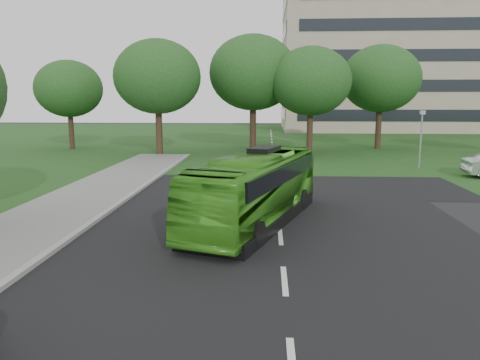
{
  "coord_description": "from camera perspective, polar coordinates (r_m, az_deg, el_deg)",
  "views": [
    {
      "loc": [
        -0.48,
        -13.63,
        4.69
      ],
      "look_at": [
        -1.53,
        4.19,
        1.6
      ],
      "focal_mm": 35.0,
      "sensor_mm": 36.0,
      "label": 1
    }
  ],
  "objects": [
    {
      "name": "office_building",
      "position": [
        79.24,
        20.53,
        14.87
      ],
      "size": [
        40.1,
        20.1,
        25.0
      ],
      "color": "gray",
      "rests_on": "ground"
    },
    {
      "name": "street_surfaces",
      "position": [
        36.68,
        3.51,
        2.5
      ],
      "size": [
        120.0,
        120.0,
        0.15
      ],
      "color": "black",
      "rests_on": "ground"
    },
    {
      "name": "tree_park_b",
      "position": [
        43.18,
        1.61,
        12.93
      ],
      "size": [
        7.96,
        7.96,
        10.44
      ],
      "color": "black",
      "rests_on": "ground"
    },
    {
      "name": "tree_park_a",
      "position": [
        40.22,
        -10.02,
        12.28
      ],
      "size": [
        7.23,
        7.23,
        9.61
      ],
      "color": "black",
      "rests_on": "ground"
    },
    {
      "name": "tree_park_d",
      "position": [
        46.65,
        16.79,
        11.73
      ],
      "size": [
        7.35,
        7.35,
        9.72
      ],
      "color": "black",
      "rests_on": "ground"
    },
    {
      "name": "tree_park_c",
      "position": [
        41.14,
        8.65,
        11.81
      ],
      "size": [
        6.88,
        6.88,
        9.14
      ],
      "color": "black",
      "rests_on": "ground"
    },
    {
      "name": "bus",
      "position": [
        17.78,
        1.95,
        -1.09
      ],
      "size": [
        5.16,
        9.74,
        2.65
      ],
      "primitive_type": "imported",
      "rotation": [
        0.0,
        0.0,
        -0.33
      ],
      "color": "#419C20",
      "rests_on": "ground"
    },
    {
      "name": "tree_park_f",
      "position": [
        47.25,
        -20.15,
        10.39
      ],
      "size": [
        6.22,
        6.22,
        8.31
      ],
      "color": "black",
      "rests_on": "ground"
    },
    {
      "name": "camera_pole",
      "position": [
        34.36,
        21.23,
        5.58
      ],
      "size": [
        0.35,
        0.31,
        3.95
      ],
      "rotation": [
        0.0,
        0.0,
        0.1
      ],
      "color": "gray",
      "rests_on": "ground"
    },
    {
      "name": "ground",
      "position": [
        14.43,
        5.16,
        -9.19
      ],
      "size": [
        160.0,
        160.0,
        0.0
      ],
      "primitive_type": "plane",
      "color": "black",
      "rests_on": "ground"
    }
  ]
}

